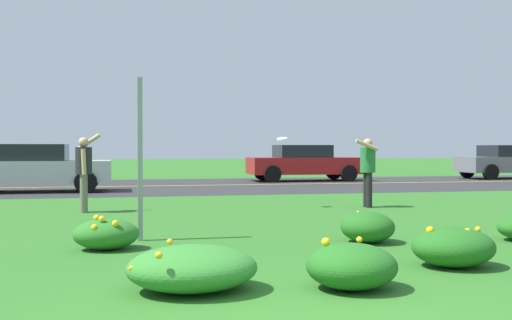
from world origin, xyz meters
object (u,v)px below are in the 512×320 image
(sign_post_near_path, at_px, (140,159))
(car_red_center_right, at_px, (304,163))
(frisbee_white, at_px, (282,139))
(car_gray_rightmost, at_px, (510,162))
(person_catcher_green_shirt, at_px, (368,166))
(car_silver_center_left, at_px, (34,168))
(person_thrower_dark_shirt, at_px, (84,167))

(sign_post_near_path, bearing_deg, car_red_center_right, 64.86)
(frisbee_white, xyz_separation_m, car_gray_rightmost, (13.03, 10.48, -0.81))
(person_catcher_green_shirt, bearing_deg, car_silver_center_left, 140.57)
(person_thrower_dark_shirt, bearing_deg, person_catcher_green_shirt, -2.25)
(person_thrower_dark_shirt, relative_size, car_silver_center_left, 0.37)
(sign_post_near_path, height_order, person_thrower_dark_shirt, sign_post_near_path)
(sign_post_near_path, distance_m, car_red_center_right, 16.27)
(person_thrower_dark_shirt, relative_size, car_red_center_right, 0.37)
(car_silver_center_left, bearing_deg, car_gray_rightmost, 12.26)
(sign_post_near_path, bearing_deg, person_thrower_dark_shirt, 103.86)
(person_catcher_green_shirt, distance_m, car_red_center_right, 10.92)
(person_catcher_green_shirt, bearing_deg, car_red_center_right, 80.76)
(frisbee_white, bearing_deg, sign_post_near_path, -127.37)
(frisbee_white, height_order, car_gray_rightmost, frisbee_white)
(car_silver_center_left, distance_m, car_red_center_right, 10.64)
(frisbee_white, bearing_deg, car_silver_center_left, 134.09)
(person_catcher_green_shirt, relative_size, frisbee_white, 6.37)
(person_catcher_green_shirt, xyz_separation_m, car_red_center_right, (1.75, 10.77, -0.19))
(person_thrower_dark_shirt, bearing_deg, car_silver_center_left, 106.19)
(sign_post_near_path, height_order, car_gray_rightmost, sign_post_near_path)
(sign_post_near_path, distance_m, frisbee_white, 5.35)
(car_silver_center_left, height_order, car_red_center_right, same)
(person_catcher_green_shirt, bearing_deg, sign_post_near_path, -142.55)
(person_thrower_dark_shirt, xyz_separation_m, car_gray_rightmost, (17.30, 10.53, -0.20))
(car_gray_rightmost, bearing_deg, person_thrower_dark_shirt, -148.68)
(person_catcher_green_shirt, height_order, car_red_center_right, person_catcher_green_shirt)
(frisbee_white, relative_size, car_red_center_right, 0.05)
(car_silver_center_left, relative_size, car_red_center_right, 1.00)
(car_silver_center_left, relative_size, car_gray_rightmost, 1.00)
(car_red_center_right, bearing_deg, car_silver_center_left, -156.96)
(sign_post_near_path, bearing_deg, car_silver_center_left, 105.27)
(car_gray_rightmost, bearing_deg, person_catcher_green_shirt, -135.89)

